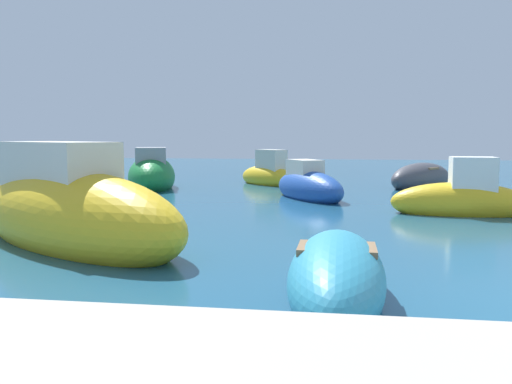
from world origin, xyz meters
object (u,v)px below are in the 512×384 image
Objects in this scene: moored_boat_3 at (336,277)px; moored_boat_9 at (421,178)px; moored_boat_2 at (152,175)px; moored_boat_8 at (20,188)px; moored_boat_6 at (268,175)px; moored_boat_5 at (462,199)px; moored_boat_1 at (309,187)px; moored_boat_4 at (72,212)px.

moored_boat_9 reaches higher than moored_boat_3.
moored_boat_8 is (-1.96, -5.54, 0.02)m from moored_boat_2.
moored_boat_8 is (-8.89, 7.76, 0.22)m from moored_boat_3.
moored_boat_6 is (-2.73, 15.40, 0.11)m from moored_boat_3.
moored_boat_5 is 0.67× the size of moored_boat_8.
moored_boat_2 reaches higher than moored_boat_1.
moored_boat_8 reaches higher than moored_boat_3.
moored_boat_5 is at bearing 65.63° from moored_boat_4.
moored_boat_4 is at bearing -56.00° from moored_boat_1.
moored_boat_6 is at bearing -135.72° from moored_boat_8.
moored_boat_9 is at bearing 90.56° from moored_boat_4.
moored_boat_6 is at bearing -81.01° from moored_boat_2.
moored_boat_3 is at bearing -169.98° from moored_boat_2.
moored_boat_4 is 12.79m from moored_boat_6.
moored_boat_9 is (6.01, -0.22, -0.06)m from moored_boat_6.
moored_boat_5 reaches higher than moored_boat_9.
moored_boat_1 is at bearing -174.62° from moored_boat_3.
moored_boat_4 reaches higher than moored_boat_6.
moored_boat_1 is at bearing 158.01° from moored_boat_6.
moored_boat_9 is (4.14, 4.44, -0.03)m from moored_boat_1.
moored_boat_4 is at bearing 122.63° from moored_boat_8.
moored_boat_2 reaches higher than moored_boat_8.
moored_boat_5 is 7.44m from moored_boat_9.
moored_boat_1 is at bearing -6.66° from moored_boat_9.
moored_boat_5 is (10.08, -5.56, -0.10)m from moored_boat_2.
moored_boat_8 is (-6.16, -7.63, 0.11)m from moored_boat_6.
moored_boat_5 is at bearing 23.41° from moored_boat_1.
moored_boat_1 is 8.88m from moored_boat_4.
moored_boat_4 is 1.17× the size of moored_boat_8.
moored_boat_6 is 9.81m from moored_boat_8.
moored_boat_5 is at bearing 173.06° from moored_boat_8.
moored_boat_9 is at bearing 107.28° from moored_boat_1.
moored_boat_5 reaches higher than moored_boat_8.
moored_boat_9 is (3.28, 15.18, 0.05)m from moored_boat_3.
moored_boat_3 is 15.64m from moored_boat_6.
moored_boat_6 reaches higher than moored_boat_9.
moored_boat_1 is 0.65× the size of moored_boat_4.
moored_boat_9 is at bearing -155.48° from moored_boat_8.
moored_boat_2 is 5.87m from moored_boat_8.
moored_boat_2 reaches higher than moored_boat_6.
moored_boat_5 reaches higher than moored_boat_1.
moored_boat_1 is 5.00m from moored_boat_5.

